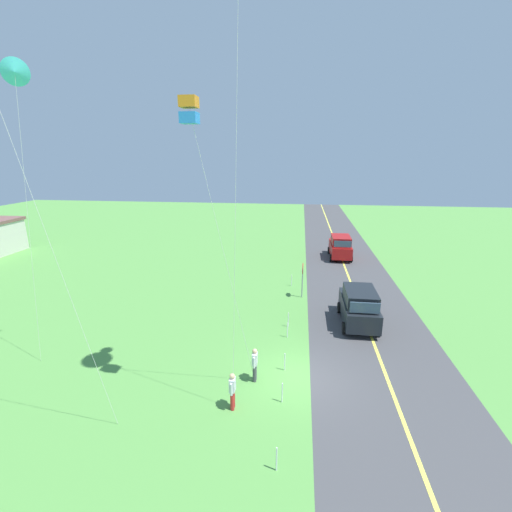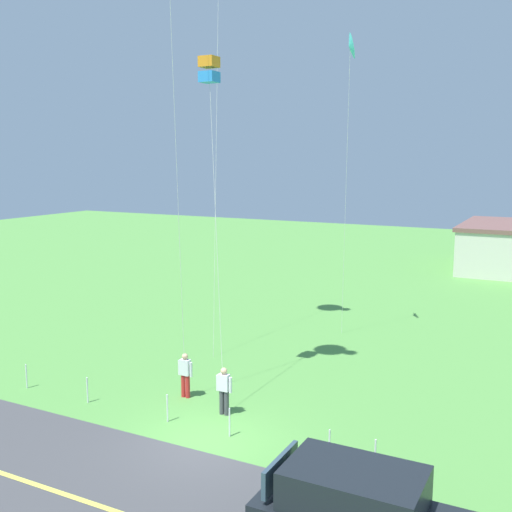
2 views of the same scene
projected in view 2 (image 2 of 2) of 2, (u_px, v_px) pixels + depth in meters
The scene contains 13 objects.
ground_plane at pixel (205, 444), 18.01m from camera, with size 120.00×120.00×0.10m, color #549342.
asphalt_road at pixel (116, 512), 14.49m from camera, with size 120.00×7.00×0.00m, color #424244.
road_centre_stripe at pixel (116, 511), 14.49m from camera, with size 120.00×0.16×0.00m, color #E5E04C.
person_adult_near at pixel (185, 374), 21.30m from camera, with size 0.58×0.22×1.60m.
person_adult_companion at pixel (224, 389), 19.86m from camera, with size 0.58×0.22×1.60m.
kite_blue_mid at pixel (209, 71), 20.66m from camera, with size 1.92×2.25×11.73m.
kite_green_far at pixel (350, 48), 26.29m from camera, with size 0.82×1.48×13.65m.
fence_post_0 at pixel (27, 376), 22.22m from camera, with size 0.05×0.05×0.90m, color silver.
fence_post_1 at pixel (87, 390), 20.89m from camera, with size 0.05×0.05×0.90m, color silver.
fence_post_2 at pixel (167, 408), 19.38m from camera, with size 0.05×0.05×0.90m, color silver.
fence_post_3 at pixel (230, 422), 18.34m from camera, with size 0.05×0.05×0.90m, color silver.
fence_post_4 at pixel (329, 445), 16.90m from camera, with size 0.05×0.05×0.90m, color silver.
fence_post_5 at pixel (375, 455), 16.31m from camera, with size 0.05×0.05×0.90m, color silver.
Camera 2 is at (9.10, -14.31, 8.32)m, focal length 42.74 mm.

